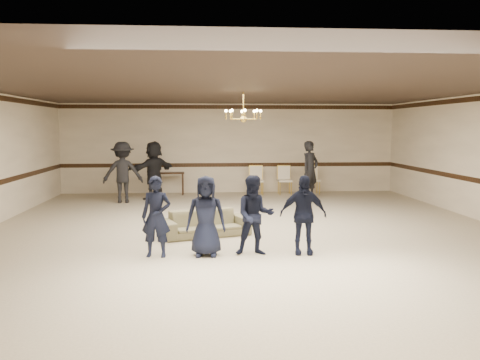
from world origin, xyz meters
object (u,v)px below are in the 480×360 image
object	(u,v)px
boy_b	(206,216)
settee	(205,223)
boy_a	(156,217)
adult_left	(123,172)
banquet_chair_right	(313,180)
console_table	(171,184)
banquet_chair_left	(257,181)
boy_c	(255,215)
boy_d	(303,215)
adult_mid	(154,170)
banquet_chair_mid	(285,180)
adult_right	(310,170)
chandelier	(243,106)

from	to	relation	value
boy_b	settee	size ratio (longest dim) A/B	0.78
boy_a	adult_left	world-z (taller)	adult_left
banquet_chair_right	console_table	bearing A→B (deg)	172.33
settee	banquet_chair_left	xyz separation A→B (m)	(1.85, 6.72, 0.22)
boy_b	boy_c	world-z (taller)	same
settee	banquet_chair_right	xyz separation A→B (m)	(3.85, 6.72, 0.22)
adult_left	boy_a	bearing A→B (deg)	98.46
adult_left	boy_c	bearing A→B (deg)	111.66
boy_c	settee	world-z (taller)	boy_c
boy_c	boy_d	xyz separation A→B (m)	(0.90, 0.00, 0.00)
boy_a	banquet_chair_right	size ratio (longest dim) A/B	1.48
adult_left	banquet_chair_right	world-z (taller)	adult_left
banquet_chair_right	console_table	xyz separation A→B (m)	(-5.00, 0.20, -0.10)
console_table	adult_mid	bearing A→B (deg)	-117.78
banquet_chair_right	settee	bearing A→B (deg)	-125.21
boy_b	banquet_chair_mid	world-z (taller)	boy_b
settee	boy_b	bearing A→B (deg)	-108.86
adult_mid	adult_right	xyz separation A→B (m)	(5.10, -0.40, 0.00)
console_table	adult_left	bearing A→B (deg)	-131.60
chandelier	adult_left	xyz separation A→B (m)	(-3.47, 3.68, -1.92)
boy_a	boy_c	distance (m)	1.80
adult_right	boy_c	bearing A→B (deg)	-148.47
banquet_chair_left	banquet_chair_mid	world-z (taller)	same
adult_mid	banquet_chair_right	bearing A→B (deg)	145.48
boy_d	settee	world-z (taller)	boy_d
adult_right	banquet_chair_left	bearing A→B (deg)	103.26
boy_a	adult_left	distance (m)	7.06
adult_mid	settee	bearing A→B (deg)	61.99
adult_mid	adult_right	distance (m)	5.12
adult_right	boy_d	bearing A→B (deg)	-141.87
adult_right	banquet_chair_left	distance (m)	2.11
adult_left	settee	bearing A→B (deg)	111.30
settee	banquet_chair_right	bearing A→B (deg)	41.46
banquet_chair_left	banquet_chair_mid	bearing A→B (deg)	2.07
boy_b	adult_right	xyz separation A→B (m)	(3.48, 7.17, 0.22)
settee	adult_right	world-z (taller)	adult_right
boy_a	console_table	xyz separation A→B (m)	(-0.24, 8.64, -0.34)
chandelier	adult_left	distance (m)	5.41
boy_a	boy_d	xyz separation A→B (m)	(2.70, 0.00, 0.00)
banquet_chair_left	boy_c	bearing A→B (deg)	-94.40
boy_a	boy_c	world-z (taller)	same
boy_b	banquet_chair_left	xyz separation A→B (m)	(1.86, 8.44, -0.24)
boy_b	banquet_chair_mid	distance (m)	8.91
boy_c	settee	bearing A→B (deg)	118.89
boy_b	console_table	distance (m)	8.72
boy_d	adult_left	distance (m)	8.12
chandelier	banquet_chair_right	distance (m)	6.45
boy_b	banquet_chair_left	size ratio (longest dim) A/B	1.48
adult_right	boy_a	bearing A→B (deg)	-160.10
boy_c	boy_b	bearing A→B (deg)	-178.64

